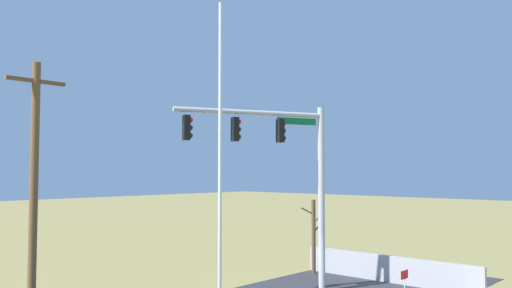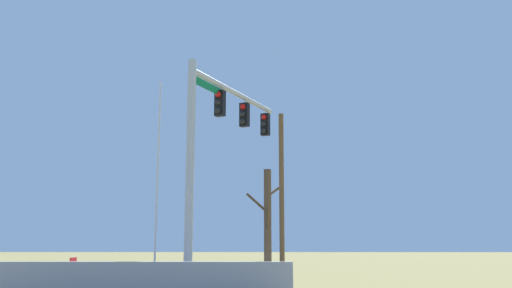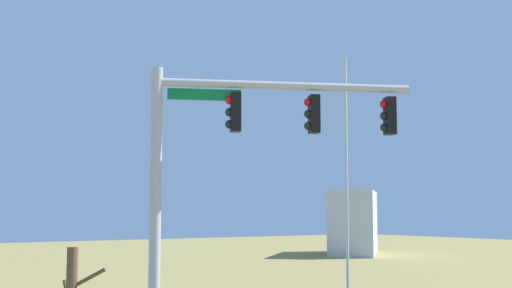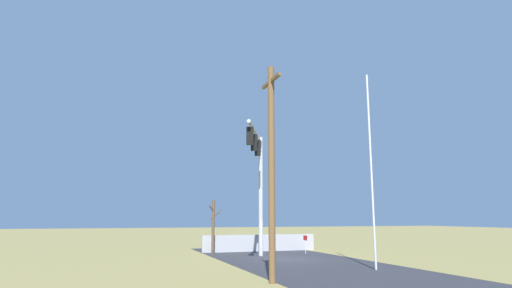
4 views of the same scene
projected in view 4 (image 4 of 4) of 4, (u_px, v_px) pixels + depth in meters
ground_plane at (287, 259)px, 24.71m from camera, size 160.00×160.00×0.00m
road_surface at (318, 266)px, 20.98m from camera, size 28.00×8.00×0.01m
sidewalk_corner at (256, 255)px, 27.49m from camera, size 6.00×6.00×0.01m
retaining_fence at (260, 243)px, 30.29m from camera, size 0.20×8.59×1.19m
signal_mast at (258, 168)px, 25.78m from camera, size 5.98×2.93×7.74m
flagpole at (371, 168)px, 20.34m from camera, size 0.10×0.10×9.60m
utility_pole at (272, 166)px, 16.23m from camera, size 1.90×0.26×8.48m
bare_tree at (213, 226)px, 28.75m from camera, size 1.27×1.02×3.62m
open_sign at (305, 240)px, 28.36m from camera, size 0.56×0.04×1.22m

